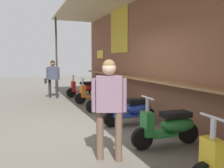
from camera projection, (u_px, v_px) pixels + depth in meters
name	position (u px, v px, depth m)	size (l,w,h in m)	color
ground_plane	(91.00, 128.00, 5.54)	(35.30, 35.30, 0.00)	#605B54
market_stall_facade	(160.00, 44.00, 6.02)	(12.61, 2.26, 3.74)	brown
scooter_red	(84.00, 88.00, 10.29)	(0.46, 1.40, 0.97)	red
scooter_orange	(95.00, 93.00, 8.77)	(0.46, 1.40, 0.97)	orange
scooter_cream	(109.00, 99.00, 7.39)	(0.48, 1.40, 0.97)	beige
scooter_blue	(133.00, 109.00, 5.84)	(0.46, 1.40, 0.97)	#233D9E
scooter_green	(170.00, 126.00, 4.40)	(0.47, 1.40, 0.97)	#237533
shopper_with_handbag	(53.00, 75.00, 9.90)	(0.34, 0.65, 1.60)	#232328
shopper_browsing	(109.00, 99.00, 3.70)	(0.33, 0.53, 1.64)	brown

